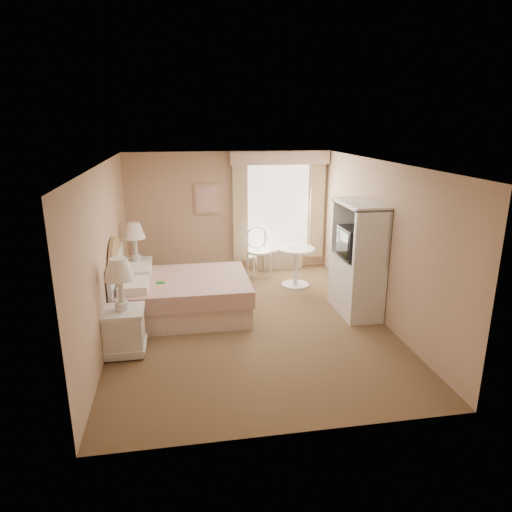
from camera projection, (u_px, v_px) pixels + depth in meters
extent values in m
cube|color=brown|center=(249.00, 322.00, 7.28)|extent=(4.20, 5.50, 0.01)
cube|color=silver|center=(249.00, 163.00, 6.57)|extent=(4.20, 5.50, 0.01)
cube|color=tan|center=(229.00, 212.00, 9.52)|extent=(4.20, 0.01, 2.50)
cube|color=tan|center=(294.00, 322.00, 4.32)|extent=(4.20, 0.01, 2.50)
cube|color=tan|center=(106.00, 253.00, 6.59)|extent=(0.01, 5.50, 2.50)
cube|color=tan|center=(379.00, 241.00, 7.26)|extent=(0.01, 5.50, 2.50)
cube|color=white|center=(278.00, 211.00, 9.66)|extent=(1.30, 0.02, 2.00)
cube|color=beige|center=(240.00, 213.00, 9.48)|extent=(0.30, 0.08, 2.05)
cube|color=beige|center=(317.00, 210.00, 9.75)|extent=(0.30, 0.08, 2.05)
cube|color=tan|center=(280.00, 158.00, 9.26)|extent=(2.05, 0.20, 0.28)
cube|color=beige|center=(279.00, 259.00, 9.87)|extent=(1.00, 0.22, 0.42)
cube|color=tan|center=(207.00, 199.00, 9.34)|extent=(0.52, 0.03, 0.62)
cube|color=beige|center=(207.00, 199.00, 9.32)|extent=(0.42, 0.02, 0.52)
cube|color=tan|center=(185.00, 304.00, 7.54)|extent=(2.03, 1.55, 0.35)
cube|color=#C59D94|center=(184.00, 287.00, 7.45)|extent=(2.09, 1.61, 0.27)
cube|color=white|center=(134.00, 286.00, 6.92)|extent=(0.44, 0.60, 0.14)
cube|color=white|center=(137.00, 271.00, 7.62)|extent=(0.44, 0.60, 0.14)
cube|color=#227F2F|center=(160.00, 283.00, 7.21)|extent=(0.14, 0.10, 0.01)
cube|color=silver|center=(118.00, 288.00, 7.27)|extent=(0.06, 1.65, 1.06)
cylinder|color=tan|center=(117.00, 282.00, 7.24)|extent=(0.05, 1.46, 1.46)
cube|color=white|center=(124.00, 333.00, 6.22)|extent=(0.51, 0.51, 0.56)
cube|color=white|center=(123.00, 312.00, 6.13)|extent=(0.56, 0.56, 0.07)
cube|color=white|center=(126.00, 346.00, 6.28)|extent=(0.56, 0.56, 0.06)
cylinder|color=silver|center=(122.00, 306.00, 6.11)|extent=(0.18, 0.18, 0.11)
cylinder|color=silver|center=(121.00, 290.00, 6.04)|extent=(0.08, 0.08, 0.45)
cone|color=white|center=(119.00, 269.00, 5.96)|extent=(0.40, 0.40, 0.29)
cube|color=white|center=(138.00, 278.00, 8.43)|extent=(0.50, 0.50, 0.54)
cube|color=white|center=(136.00, 262.00, 8.34)|extent=(0.54, 0.54, 0.07)
cube|color=white|center=(138.00, 287.00, 8.48)|extent=(0.54, 0.54, 0.05)
cylinder|color=silver|center=(136.00, 258.00, 8.31)|extent=(0.17, 0.17, 0.11)
cylinder|color=silver|center=(135.00, 246.00, 8.25)|extent=(0.08, 0.08, 0.43)
cone|color=white|center=(134.00, 231.00, 8.17)|extent=(0.39, 0.39, 0.28)
cylinder|color=silver|center=(295.00, 285.00, 8.90)|extent=(0.53, 0.53, 0.03)
cylinder|color=silver|center=(296.00, 267.00, 8.80)|extent=(0.08, 0.08, 0.72)
cylinder|color=white|center=(296.00, 249.00, 8.70)|extent=(0.72, 0.72, 0.04)
cylinder|color=silver|center=(254.00, 267.00, 9.23)|extent=(0.03, 0.03, 0.49)
cylinder|color=silver|center=(271.00, 265.00, 9.35)|extent=(0.03, 0.03, 0.49)
cylinder|color=silver|center=(248.00, 262.00, 9.56)|extent=(0.03, 0.03, 0.49)
cylinder|color=silver|center=(264.00, 260.00, 9.68)|extent=(0.03, 0.03, 0.49)
cylinder|color=white|center=(259.00, 252.00, 9.38)|extent=(0.56, 0.56, 0.04)
torus|color=silver|center=(257.00, 238.00, 9.44)|extent=(0.48, 0.20, 0.47)
cylinder|color=silver|center=(248.00, 241.00, 9.43)|extent=(0.03, 0.03, 0.44)
cylinder|color=silver|center=(264.00, 239.00, 9.55)|extent=(0.03, 0.03, 0.44)
cube|color=white|center=(355.00, 286.00, 7.57)|extent=(0.56, 1.12, 0.91)
cube|color=white|center=(372.00, 240.00, 6.82)|extent=(0.56, 0.08, 0.91)
cube|color=white|center=(347.00, 225.00, 7.80)|extent=(0.56, 0.08, 0.91)
cube|color=white|center=(361.00, 204.00, 7.18)|extent=(0.56, 1.12, 0.06)
cube|color=white|center=(374.00, 231.00, 7.35)|extent=(0.04, 1.12, 0.91)
cube|color=black|center=(357.00, 242.00, 7.35)|extent=(0.49, 0.61, 0.49)
cube|color=black|center=(343.00, 243.00, 7.31)|extent=(0.02, 0.51, 0.41)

